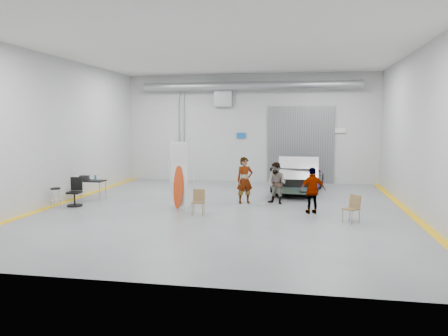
% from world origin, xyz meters
% --- Properties ---
extents(ground, '(16.00, 16.00, 0.00)m').
position_xyz_m(ground, '(0.00, 0.00, 0.00)').
color(ground, slate).
rests_on(ground, ground).
extents(room_shell, '(14.02, 16.18, 6.01)m').
position_xyz_m(room_shell, '(0.24, 2.22, 4.08)').
color(room_shell, '#B0B2B4').
rests_on(room_shell, ground).
extents(sedan_car, '(2.71, 5.20, 1.44)m').
position_xyz_m(sedan_car, '(2.74, 4.72, 0.72)').
color(sedan_car, silver).
rests_on(sedan_car, ground).
extents(person_a, '(0.83, 0.72, 1.91)m').
position_xyz_m(person_a, '(0.59, 1.34, 0.96)').
color(person_a, '#957751').
rests_on(person_a, ground).
extents(person_b, '(1.03, 0.94, 1.71)m').
position_xyz_m(person_b, '(1.90, 1.41, 0.86)').
color(person_b, '#465F81').
rests_on(person_b, ground).
extents(person_c, '(1.06, 0.69, 1.70)m').
position_xyz_m(person_c, '(3.30, -0.24, 0.85)').
color(person_c, '#A46F36').
rests_on(person_c, ground).
extents(surfboard_display, '(0.74, 0.39, 2.75)m').
position_xyz_m(surfboard_display, '(-1.68, -0.29, 1.11)').
color(surfboard_display, white).
rests_on(surfboard_display, ground).
extents(folding_chair_near, '(0.47, 0.48, 0.92)m').
position_xyz_m(folding_chair_near, '(-0.75, -1.28, 0.29)').
color(folding_chair_near, brown).
rests_on(folding_chair_near, ground).
extents(folding_chair_far, '(0.61, 0.69, 0.93)m').
position_xyz_m(folding_chair_far, '(4.54, -1.56, 0.29)').
color(folding_chair_far, brown).
rests_on(folding_chair_far, ground).
extents(shop_stool, '(0.40, 0.40, 0.77)m').
position_xyz_m(shop_stool, '(-6.60, -0.88, 0.39)').
color(shop_stool, black).
rests_on(shop_stool, ground).
extents(work_table, '(1.33, 0.69, 1.08)m').
position_xyz_m(work_table, '(-6.21, 1.05, 0.83)').
color(work_table, gray).
rests_on(work_table, ground).
extents(office_chair, '(0.60, 0.60, 1.12)m').
position_xyz_m(office_chair, '(-5.98, -0.49, 0.49)').
color(office_chair, black).
rests_on(office_chair, ground).
extents(trunk_lid, '(1.68, 1.02, 0.04)m').
position_xyz_m(trunk_lid, '(2.74, 2.49, 1.46)').
color(trunk_lid, silver).
rests_on(trunk_lid, sedan_car).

